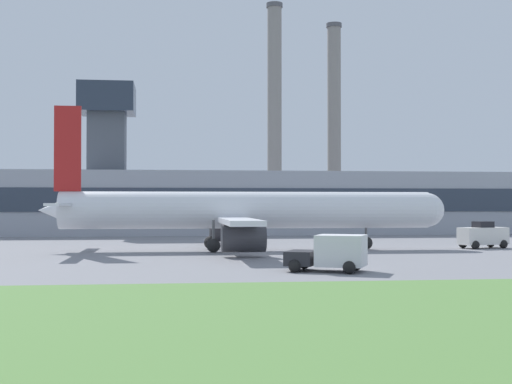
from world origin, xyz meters
name	(u,v)px	position (x,y,z in m)	size (l,w,h in m)	color
ground_plane	(248,255)	(0.00, 0.00, 0.00)	(400.00, 400.00, 0.00)	gray
grass_strip	(444,381)	(0.00, -36.50, 0.03)	(240.00, 37.00, 0.06)	#5B8942
terminal_building	(210,200)	(-0.73, 37.55, 4.15)	(77.69, 13.03, 18.24)	#9EA3AD
smokestack_left	(275,114)	(11.19, 63.23, 18.24)	(2.64, 2.64, 36.27)	gray
smokestack_right	(334,124)	(22.24, 68.32, 17.41)	(2.64, 2.64, 34.61)	gray
airplane	(242,212)	(0.07, 5.35, 3.04)	(32.19, 26.26, 11.21)	white
pushback_tug	(483,236)	(20.21, 5.83, 1.01)	(4.43, 2.97, 2.22)	white
baggage_truck	(332,253)	(3.15, -12.73, 0.99)	(4.76, 3.88, 1.99)	#232328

